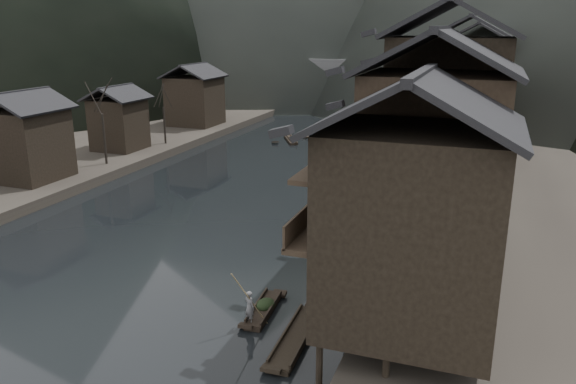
% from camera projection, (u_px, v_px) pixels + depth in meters
% --- Properties ---
extents(water, '(300.00, 300.00, 0.00)m').
position_uv_depth(water, '(162.00, 256.00, 37.69)').
color(water, black).
rests_on(water, ground).
extents(left_bank, '(40.00, 200.00, 1.20)m').
position_uv_depth(left_bank, '(105.00, 123.00, 84.98)').
color(left_bank, '#2D2823').
rests_on(left_bank, ground).
extents(stilt_houses, '(9.00, 67.60, 16.66)m').
position_uv_depth(stilt_houses, '(459.00, 98.00, 46.69)').
color(stilt_houses, black).
rests_on(stilt_houses, ground).
extents(left_houses, '(8.10, 53.20, 8.73)m').
position_uv_depth(left_houses, '(96.00, 114.00, 60.89)').
color(left_houses, black).
rests_on(left_houses, left_bank).
extents(bare_trees, '(3.85, 40.96, 7.71)m').
position_uv_depth(bare_trees, '(30.00, 125.00, 47.82)').
color(bare_trees, black).
rests_on(bare_trees, left_bank).
extents(moored_sampans, '(2.77, 74.33, 0.47)m').
position_uv_depth(moored_sampans, '(404.00, 172.00, 58.29)').
color(moored_sampans, black).
rests_on(moored_sampans, water).
extents(midriver_boats, '(3.71, 12.87, 0.45)m').
position_uv_depth(midriver_boats, '(301.00, 135.00, 77.95)').
color(midriver_boats, black).
rests_on(midriver_boats, water).
extents(stone_bridge, '(40.00, 6.00, 9.00)m').
position_uv_depth(stone_bridge, '(377.00, 81.00, 101.08)').
color(stone_bridge, '#4C4C4F').
rests_on(stone_bridge, ground).
extents(hero_sampan, '(1.27, 4.53, 0.43)m').
position_uv_depth(hero_sampan, '(264.00, 309.00, 30.30)').
color(hero_sampan, black).
rests_on(hero_sampan, water).
extents(cargo_heap, '(0.99, 1.29, 0.59)m').
position_uv_depth(cargo_heap, '(265.00, 299.00, 30.33)').
color(cargo_heap, black).
rests_on(cargo_heap, hero_sampan).
extents(boatman, '(0.77, 0.67, 1.78)m').
position_uv_depth(boatman, '(250.00, 303.00, 28.62)').
color(boatman, slate).
rests_on(boatman, hero_sampan).
extents(bamboo_pole, '(1.65, 1.71, 3.87)m').
position_uv_depth(bamboo_pole, '(252.00, 252.00, 27.74)').
color(bamboo_pole, '#8C7A51').
rests_on(bamboo_pole, boatman).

